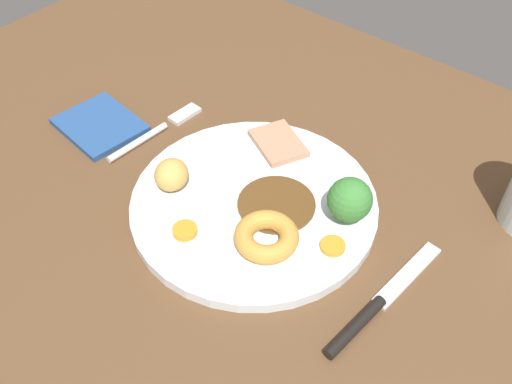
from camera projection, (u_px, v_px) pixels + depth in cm
name	position (u px, v px, depth cm)	size (l,w,h in cm)	color
dining_table	(260.00, 222.00, 67.77)	(120.00, 84.00, 3.60)	brown
dinner_plate	(256.00, 202.00, 66.58)	(28.70, 28.70, 1.40)	white
gravy_pool	(276.00, 204.00, 65.21)	(9.02, 9.02, 0.30)	#563819
meat_slice_main	(278.00, 143.00, 72.23)	(7.25, 5.30, 0.80)	tan
yorkshire_pudding	(266.00, 237.00, 60.66)	(7.03, 7.03, 2.12)	#C68938
roast_potato_left	(171.00, 175.00, 66.11)	(4.24, 3.91, 3.72)	tan
carrot_coin_front	(185.00, 231.00, 62.19)	(2.76, 2.76, 0.68)	orange
carrot_coin_back	(331.00, 248.00, 60.59)	(2.73, 2.73, 0.56)	orange
broccoli_floret	(350.00, 200.00, 61.71)	(5.01, 5.01, 5.57)	#8CB766
fork	(158.00, 130.00, 76.19)	(2.23, 15.30, 0.90)	silver
knife	(376.00, 307.00, 56.94)	(2.92, 18.56, 1.20)	black
folded_napkin	(100.00, 125.00, 76.94)	(11.00, 9.00, 0.80)	navy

